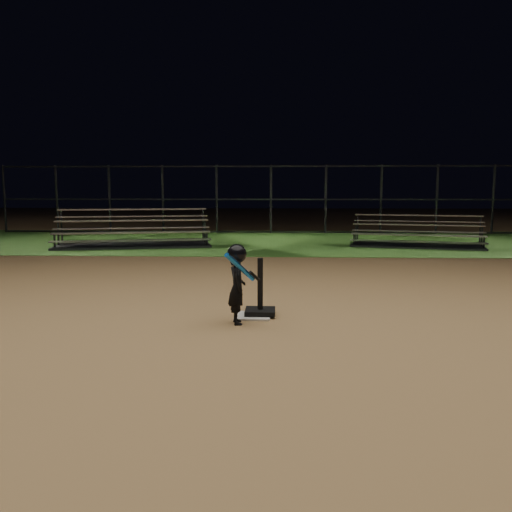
% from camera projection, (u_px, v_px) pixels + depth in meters
% --- Properties ---
extents(ground, '(80.00, 80.00, 0.00)m').
position_uv_depth(ground, '(252.00, 317.00, 6.70)').
color(ground, '#A17848').
rests_on(ground, ground).
extents(grass_strip, '(60.00, 8.00, 0.01)m').
position_uv_depth(grass_strip, '(269.00, 241.00, 16.61)').
color(grass_strip, '#2F5E1E').
rests_on(grass_strip, ground).
extents(home_plate, '(0.45, 0.45, 0.02)m').
position_uv_depth(home_plate, '(252.00, 316.00, 6.69)').
color(home_plate, beige).
rests_on(home_plate, ground).
extents(batting_tee, '(0.38, 0.38, 0.72)m').
position_uv_depth(batting_tee, '(260.00, 304.00, 6.74)').
color(batting_tee, black).
rests_on(batting_tee, home_plate).
extents(child_batter, '(0.41, 0.55, 0.96)m').
position_uv_depth(child_batter, '(237.00, 282.00, 6.30)').
color(child_batter, black).
rests_on(child_batter, ground).
extents(bleacher_left, '(4.64, 3.01, 1.05)m').
position_uv_depth(bleacher_left, '(134.00, 238.00, 15.17)').
color(bleacher_left, silver).
rests_on(bleacher_left, ground).
extents(bleacher_right, '(3.90, 2.56, 0.88)m').
position_uv_depth(bleacher_right, '(417.00, 240.00, 15.07)').
color(bleacher_right, '#A6A6AA').
rests_on(bleacher_right, ground).
extents(backstop_fence, '(20.08, 0.08, 2.50)m').
position_uv_depth(backstop_fence, '(271.00, 199.00, 19.43)').
color(backstop_fence, '#38383D').
rests_on(backstop_fence, ground).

